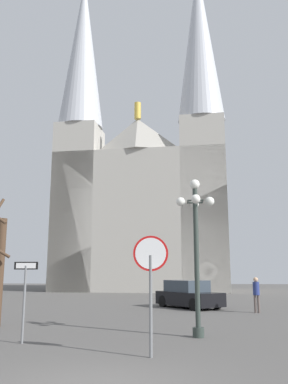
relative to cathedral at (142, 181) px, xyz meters
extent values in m
cube|color=#ADA89E|center=(0.08, 1.18, -4.58)|extent=(18.54, 11.76, 14.34)
pyramid|color=#ADA89E|center=(-0.21, -3.11, 4.34)|extent=(6.38, 2.41, 3.50)
cylinder|color=gold|center=(-0.21, -3.11, 6.99)|extent=(0.70, 0.70, 1.80)
cube|color=#ADA89E|center=(-6.80, -1.42, -2.93)|extent=(4.79, 4.79, 17.64)
cone|color=#B7BAC1|center=(-6.80, -1.42, 15.37)|extent=(4.96, 4.96, 18.97)
cube|color=#ADA89E|center=(6.55, -2.30, -2.93)|extent=(4.79, 4.79, 17.64)
cone|color=#B7BAC1|center=(6.55, -2.30, 15.37)|extent=(4.96, 4.96, 18.97)
cylinder|color=slate|center=(3.27, -33.01, -10.54)|extent=(0.08, 0.08, 2.42)
cylinder|color=red|center=(3.27, -33.01, -9.28)|extent=(0.88, 0.06, 0.88)
cylinder|color=white|center=(3.27, -33.04, -9.28)|extent=(0.78, 0.02, 0.78)
cylinder|color=slate|center=(-0.54, -31.43, -10.65)|extent=(0.07, 0.07, 2.19)
cube|color=black|center=(-0.54, -31.43, -9.56)|extent=(0.72, 0.03, 0.22)
cube|color=white|center=(-0.54, -31.45, -9.56)|extent=(0.60, 0.01, 0.16)
cylinder|color=#2D3833|center=(4.53, -29.90, -9.39)|extent=(0.16, 0.16, 4.72)
cylinder|color=#2D3833|center=(4.53, -29.90, -11.60)|extent=(0.36, 0.36, 0.30)
sphere|color=white|center=(4.53, -29.90, -6.86)|extent=(0.33, 0.33, 0.33)
sphere|color=white|center=(5.02, -29.90, -7.45)|extent=(0.30, 0.30, 0.30)
cylinder|color=#2D3833|center=(4.77, -29.90, -7.45)|extent=(0.05, 0.48, 0.05)
sphere|color=white|center=(4.53, -29.42, -7.45)|extent=(0.30, 0.30, 0.30)
cylinder|color=#2D3833|center=(4.53, -29.66, -7.45)|extent=(0.48, 0.05, 0.05)
sphere|color=white|center=(4.05, -29.90, -7.45)|extent=(0.30, 0.30, 0.30)
cylinder|color=#2D3833|center=(4.29, -29.90, -7.45)|extent=(0.05, 0.48, 0.05)
sphere|color=white|center=(4.53, -30.38, -7.45)|extent=(0.30, 0.30, 0.30)
cylinder|color=#2D3833|center=(4.53, -30.14, -7.45)|extent=(0.48, 0.05, 0.05)
cylinder|color=#473323|center=(-2.89, -28.03, -9.72)|extent=(0.33, 0.33, 4.06)
cube|color=black|center=(4.48, -19.62, -11.23)|extent=(3.93, 4.28, 0.73)
cube|color=#333D47|center=(4.36, -19.46, -10.55)|extent=(2.68, 2.78, 0.64)
cylinder|color=black|center=(5.97, -20.19, -11.43)|extent=(0.57, 0.64, 0.64)
cylinder|color=black|center=(4.70, -21.20, -11.43)|extent=(0.57, 0.64, 0.64)
cylinder|color=black|center=(4.26, -18.04, -11.43)|extent=(0.57, 0.64, 0.64)
cylinder|color=black|center=(2.99, -19.05, -11.43)|extent=(0.57, 0.64, 0.64)
cylinder|color=#594C47|center=(7.70, -22.03, -11.32)|extent=(0.12, 0.12, 0.86)
cylinder|color=#594C47|center=(7.86, -22.06, -11.32)|extent=(0.12, 0.12, 0.86)
cylinder|color=navy|center=(7.78, -22.04, -10.57)|extent=(0.32, 0.32, 0.64)
sphere|color=tan|center=(7.78, -22.04, -10.13)|extent=(0.23, 0.23, 0.23)
camera|label=1|loc=(3.99, -43.18, -9.72)|focal=37.70mm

